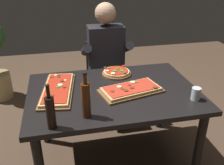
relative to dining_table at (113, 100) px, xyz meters
The scene contains 10 objects.
ground_plane 0.64m from the dining_table, ahead, with size 6.40×6.40×0.00m, color #4C3828.
dining_table is the anchor object (origin of this frame).
pizza_rectangular_front 0.19m from the dining_table, 21.13° to the right, with size 0.55×0.37×0.05m.
pizza_rectangular_left 0.47m from the dining_table, behind, with size 0.33×0.63×0.05m.
pizza_round_far 0.35m from the dining_table, 71.99° to the left, with size 0.27×0.27×0.05m.
wine_bottle_dark 0.48m from the dining_table, 128.14° to the right, with size 0.06×0.06×0.33m.
oil_bottle_amber 0.68m from the dining_table, 140.16° to the right, with size 0.06×0.06×0.31m.
tumbler_near_camera 0.67m from the dining_table, 25.40° to the right, with size 0.07×0.07×0.10m.
diner_chair 0.87m from the dining_table, 84.05° to the left, with size 0.44×0.44×0.87m.
seated_diner 0.75m from the dining_table, 83.08° to the left, with size 0.53×0.41×1.33m.
Camera 1 is at (-0.40, -1.81, 1.73)m, focal length 40.50 mm.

